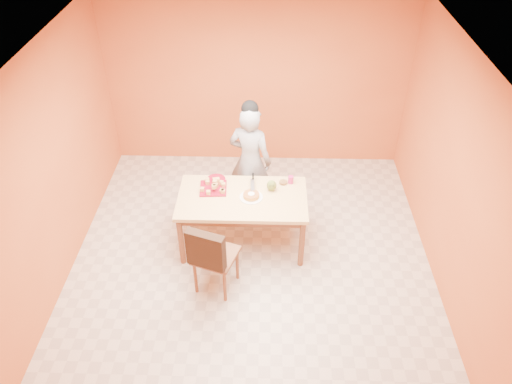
{
  "coord_description": "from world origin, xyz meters",
  "views": [
    {
      "loc": [
        0.19,
        -4.37,
        4.56
      ],
      "look_at": [
        0.05,
        0.3,
        0.97
      ],
      "focal_mm": 35.0,
      "sensor_mm": 36.0,
      "label": 1
    }
  ],
  "objects_px": {
    "person": "(250,161)",
    "magenta_glass": "(291,180)",
    "dining_chair": "(215,255)",
    "checker_tin": "(283,182)",
    "pastry_platter": "(213,188)",
    "red_dinner_plate": "(216,179)",
    "dining_table": "(242,203)",
    "egg_ornament": "(272,186)",
    "sponge_cake": "(251,195)"
  },
  "relations": [
    {
      "from": "dining_table",
      "to": "red_dinner_plate",
      "type": "bearing_deg",
      "value": 135.55
    },
    {
      "from": "dining_chair",
      "to": "sponge_cake",
      "type": "relative_size",
      "value": 5.03
    },
    {
      "from": "egg_ornament",
      "to": "pastry_platter",
      "type": "bearing_deg",
      "value": -165.19
    },
    {
      "from": "dining_table",
      "to": "magenta_glass",
      "type": "height_order",
      "value": "magenta_glass"
    },
    {
      "from": "checker_tin",
      "to": "red_dinner_plate",
      "type": "bearing_deg",
      "value": 176.42
    },
    {
      "from": "dining_chair",
      "to": "magenta_glass",
      "type": "distance_m",
      "value": 1.43
    },
    {
      "from": "pastry_platter",
      "to": "sponge_cake",
      "type": "bearing_deg",
      "value": -18.58
    },
    {
      "from": "dining_chair",
      "to": "checker_tin",
      "type": "relative_size",
      "value": 9.83
    },
    {
      "from": "magenta_glass",
      "to": "sponge_cake",
      "type": "bearing_deg",
      "value": -146.96
    },
    {
      "from": "person",
      "to": "pastry_platter",
      "type": "height_order",
      "value": "person"
    },
    {
      "from": "dining_chair",
      "to": "pastry_platter",
      "type": "xyz_separation_m",
      "value": [
        -0.1,
        0.93,
        0.25
      ]
    },
    {
      "from": "dining_table",
      "to": "dining_chair",
      "type": "height_order",
      "value": "dining_chair"
    },
    {
      "from": "dining_chair",
      "to": "egg_ornament",
      "type": "height_order",
      "value": "dining_chair"
    },
    {
      "from": "magenta_glass",
      "to": "red_dinner_plate",
      "type": "bearing_deg",
      "value": 177.7
    },
    {
      "from": "pastry_platter",
      "to": "magenta_glass",
      "type": "distance_m",
      "value": 0.99
    },
    {
      "from": "egg_ornament",
      "to": "red_dinner_plate",
      "type": "bearing_deg",
      "value": 179.51
    },
    {
      "from": "pastry_platter",
      "to": "sponge_cake",
      "type": "relative_size",
      "value": 1.66
    },
    {
      "from": "checker_tin",
      "to": "pastry_platter",
      "type": "bearing_deg",
      "value": -170.85
    },
    {
      "from": "sponge_cake",
      "to": "checker_tin",
      "type": "height_order",
      "value": "sponge_cake"
    },
    {
      "from": "magenta_glass",
      "to": "checker_tin",
      "type": "distance_m",
      "value": 0.1
    },
    {
      "from": "egg_ornament",
      "to": "dining_table",
      "type": "bearing_deg",
      "value": -142.76
    },
    {
      "from": "checker_tin",
      "to": "sponge_cake",
      "type": "bearing_deg",
      "value": -142.57
    },
    {
      "from": "person",
      "to": "checker_tin",
      "type": "height_order",
      "value": "person"
    },
    {
      "from": "red_dinner_plate",
      "to": "egg_ornament",
      "type": "xyz_separation_m",
      "value": [
        0.72,
        -0.21,
        0.07
      ]
    },
    {
      "from": "checker_tin",
      "to": "magenta_glass",
      "type": "bearing_deg",
      "value": 9.41
    },
    {
      "from": "magenta_glass",
      "to": "checker_tin",
      "type": "bearing_deg",
      "value": -170.59
    },
    {
      "from": "checker_tin",
      "to": "person",
      "type": "bearing_deg",
      "value": 135.98
    },
    {
      "from": "sponge_cake",
      "to": "person",
      "type": "bearing_deg",
      "value": 93.05
    },
    {
      "from": "dining_table",
      "to": "pastry_platter",
      "type": "xyz_separation_m",
      "value": [
        -0.37,
        0.15,
        0.1
      ]
    },
    {
      "from": "dining_table",
      "to": "pastry_platter",
      "type": "height_order",
      "value": "pastry_platter"
    },
    {
      "from": "dining_chair",
      "to": "egg_ornament",
      "type": "xyz_separation_m",
      "value": [
        0.63,
        0.92,
        0.31
      ]
    },
    {
      "from": "magenta_glass",
      "to": "checker_tin",
      "type": "xyz_separation_m",
      "value": [
        -0.09,
        -0.02,
        -0.03
      ]
    },
    {
      "from": "pastry_platter",
      "to": "egg_ornament",
      "type": "xyz_separation_m",
      "value": [
        0.73,
        -0.01,
        0.07
      ]
    },
    {
      "from": "pastry_platter",
      "to": "red_dinner_plate",
      "type": "distance_m",
      "value": 0.2
    },
    {
      "from": "dining_table",
      "to": "sponge_cake",
      "type": "height_order",
      "value": "sponge_cake"
    },
    {
      "from": "red_dinner_plate",
      "to": "sponge_cake",
      "type": "distance_m",
      "value": 0.59
    },
    {
      "from": "person",
      "to": "magenta_glass",
      "type": "relative_size",
      "value": 16.42
    },
    {
      "from": "pastry_platter",
      "to": "red_dinner_plate",
      "type": "height_order",
      "value": "pastry_platter"
    },
    {
      "from": "red_dinner_plate",
      "to": "checker_tin",
      "type": "relative_size",
      "value": 2.35
    },
    {
      "from": "sponge_cake",
      "to": "egg_ornament",
      "type": "distance_m",
      "value": 0.3
    },
    {
      "from": "person",
      "to": "magenta_glass",
      "type": "xyz_separation_m",
      "value": [
        0.53,
        -0.41,
        -0.0
      ]
    },
    {
      "from": "pastry_platter",
      "to": "magenta_glass",
      "type": "relative_size",
      "value": 3.35
    },
    {
      "from": "dining_table",
      "to": "pastry_platter",
      "type": "bearing_deg",
      "value": 157.74
    },
    {
      "from": "dining_table",
      "to": "egg_ornament",
      "type": "xyz_separation_m",
      "value": [
        0.36,
        0.14,
        0.17
      ]
    },
    {
      "from": "person",
      "to": "egg_ornament",
      "type": "xyz_separation_m",
      "value": [
        0.29,
        -0.58,
        0.02
      ]
    },
    {
      "from": "dining_chair",
      "to": "magenta_glass",
      "type": "relative_size",
      "value": 10.16
    },
    {
      "from": "sponge_cake",
      "to": "pastry_platter",
      "type": "bearing_deg",
      "value": 161.42
    },
    {
      "from": "dining_table",
      "to": "pastry_platter",
      "type": "distance_m",
      "value": 0.42
    },
    {
      "from": "dining_chair",
      "to": "checker_tin",
      "type": "bearing_deg",
      "value": 73.05
    },
    {
      "from": "pastry_platter",
      "to": "checker_tin",
      "type": "relative_size",
      "value": 3.24
    }
  ]
}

